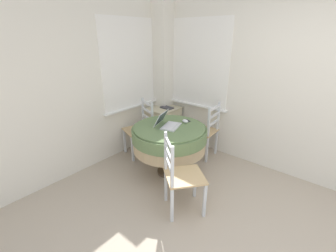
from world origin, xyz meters
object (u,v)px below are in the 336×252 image
(computer_mouse, at_px, (185,121))
(dining_chair_camera_near, at_px, (181,176))
(dining_chair_near_right_window, at_px, (205,131))
(dining_chair_near_back_window, at_px, (140,129))
(round_dining_table, at_px, (169,137))
(laptop, at_px, (168,123))
(book_on_cabinet, at_px, (167,108))
(corner_cabinet, at_px, (163,124))
(cell_phone, at_px, (187,121))

(computer_mouse, relative_size, dining_chair_camera_near, 0.11)
(dining_chair_near_right_window, bearing_deg, dining_chair_camera_near, -160.17)
(computer_mouse, height_order, dining_chair_near_back_window, dining_chair_near_back_window)
(round_dining_table, distance_m, computer_mouse, 0.33)
(dining_chair_near_right_window, height_order, dining_chair_camera_near, same)
(round_dining_table, bearing_deg, laptop, 87.22)
(dining_chair_near_right_window, height_order, book_on_cabinet, dining_chair_near_right_window)
(computer_mouse, bearing_deg, corner_cabinet, 59.51)
(laptop, bearing_deg, dining_chair_camera_near, -129.33)
(dining_chair_camera_near, bearing_deg, cell_phone, 32.03)
(dining_chair_near_right_window, distance_m, corner_cabinet, 0.92)
(cell_phone, distance_m, corner_cabinet, 1.04)
(round_dining_table, bearing_deg, cell_phone, -9.23)
(cell_phone, relative_size, corner_cabinet, 0.17)
(dining_chair_near_back_window, relative_size, dining_chair_camera_near, 1.00)
(corner_cabinet, relative_size, book_on_cabinet, 2.92)
(dining_chair_near_back_window, xyz_separation_m, corner_cabinet, (0.63, 0.03, -0.12))
(dining_chair_near_back_window, height_order, book_on_cabinet, dining_chair_near_back_window)
(computer_mouse, height_order, corner_cabinet, computer_mouse)
(corner_cabinet, bearing_deg, dining_chair_near_back_window, -177.09)
(dining_chair_near_right_window, distance_m, dining_chair_camera_near, 1.37)
(dining_chair_near_back_window, relative_size, dining_chair_near_right_window, 1.00)
(round_dining_table, xyz_separation_m, dining_chair_near_back_window, (0.15, 0.76, -0.13))
(computer_mouse, height_order, book_on_cabinet, computer_mouse)
(dining_chair_near_back_window, distance_m, book_on_cabinet, 0.70)
(round_dining_table, xyz_separation_m, laptop, (0.00, 0.03, 0.20))
(book_on_cabinet, bearing_deg, corner_cabinet, 111.39)
(laptop, distance_m, computer_mouse, 0.29)
(corner_cabinet, bearing_deg, dining_chair_near_right_window, -90.11)
(laptop, relative_size, dining_chair_camera_near, 0.42)
(dining_chair_camera_near, height_order, corner_cabinet, dining_chair_camera_near)
(cell_phone, xyz_separation_m, corner_cabinet, (0.44, 0.85, -0.41))
(round_dining_table, relative_size, computer_mouse, 10.58)
(cell_phone, height_order, dining_chair_near_back_window, dining_chair_near_back_window)
(dining_chair_camera_near, relative_size, corner_cabinet, 1.40)
(dining_chair_near_right_window, xyz_separation_m, corner_cabinet, (0.00, 0.92, -0.12))
(dining_chair_near_back_window, height_order, dining_chair_camera_near, same)
(dining_chair_near_right_window, relative_size, corner_cabinet, 1.40)
(corner_cabinet, bearing_deg, computer_mouse, -120.49)
(cell_phone, bearing_deg, dining_chair_near_right_window, -9.18)
(laptop, bearing_deg, book_on_cabinet, 40.68)
(book_on_cabinet, bearing_deg, dining_chair_near_back_window, 177.10)
(computer_mouse, height_order, dining_chair_camera_near, dining_chair_camera_near)
(round_dining_table, bearing_deg, dining_chair_camera_near, -130.78)
(dining_chair_near_back_window, relative_size, book_on_cabinet, 4.09)
(round_dining_table, height_order, cell_phone, cell_phone)
(round_dining_table, height_order, laptop, laptop)
(corner_cabinet, bearing_deg, round_dining_table, -134.65)
(book_on_cabinet, bearing_deg, computer_mouse, -123.77)
(laptop, bearing_deg, computer_mouse, -22.74)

